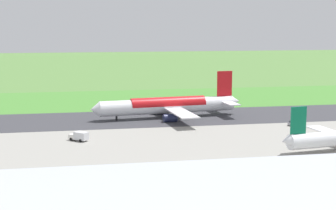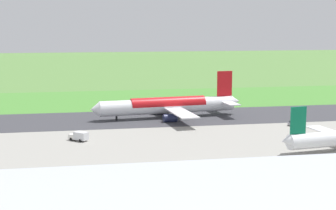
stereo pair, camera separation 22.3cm
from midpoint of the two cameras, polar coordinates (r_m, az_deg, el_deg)
The scene contains 9 objects.
ground_plane at distance 172.65m, azimuth -4.10°, elevation -1.59°, with size 800.00×800.00×0.00m, color #547F3D.
runway_asphalt at distance 172.64m, azimuth -4.10°, elevation -1.58°, with size 600.00×31.96×0.06m, color #38383D.
apron_concrete at distance 123.88m, azimuth -1.65°, elevation -5.96°, with size 440.00×110.00×0.05m, color gray.
grass_verge_foreground at distance 205.79m, azimuth -5.08°, elevation 0.18°, with size 600.00×80.00×0.04m, color #478534.
airliner_main at distance 173.67m, azimuth 0.08°, elevation -0.04°, with size 54.14×44.39×15.88m.
service_truck_baggage at distance 142.27m, azimuth -10.16°, elevation -3.52°, with size 5.87×5.48×2.65m.
service_car_followme at distance 165.98m, azimuth 14.06°, elevation -2.00°, with size 4.37×4.08×1.62m.
no_stopping_sign at distance 203.33m, azimuth -1.44°, elevation 0.58°, with size 0.60×0.10×2.84m.
traffic_cone_orange at distance 209.76m, azimuth -2.68°, elevation 0.46°, with size 0.40×0.40×0.55m, color orange.
Camera 1 is at (17.45, 168.59, 32.82)m, focal length 53.31 mm.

